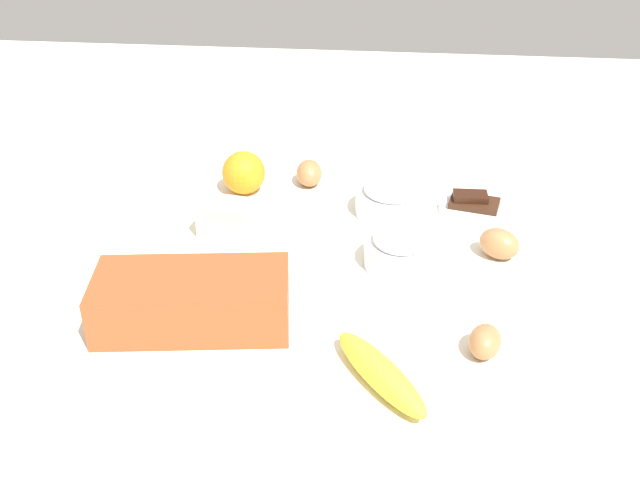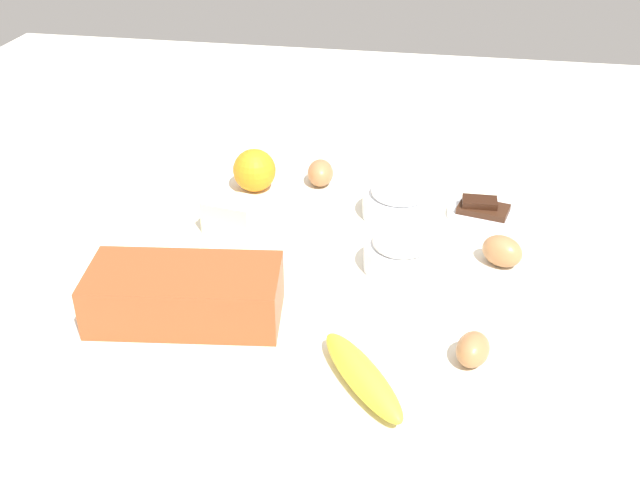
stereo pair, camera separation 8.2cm
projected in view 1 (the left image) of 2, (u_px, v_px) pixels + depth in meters
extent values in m
cube|color=silver|center=(320.00, 265.00, 1.25)|extent=(2.40, 2.40, 0.02)
cube|color=#9E4723|center=(192.00, 300.00, 1.07)|extent=(0.29, 0.17, 0.08)
cube|color=black|center=(192.00, 298.00, 1.07)|extent=(0.28, 0.15, 0.07)
cylinder|color=white|center=(401.00, 255.00, 1.22)|extent=(0.12, 0.12, 0.04)
torus|color=white|center=(401.00, 245.00, 1.21)|extent=(0.12, 0.12, 0.01)
ellipsoid|color=white|center=(402.00, 239.00, 1.20)|extent=(0.09, 0.09, 0.03)
cylinder|color=white|center=(392.00, 203.00, 1.37)|extent=(0.14, 0.14, 0.04)
torus|color=white|center=(392.00, 194.00, 1.36)|extent=(0.14, 0.14, 0.01)
ellipsoid|color=white|center=(393.00, 188.00, 1.36)|extent=(0.11, 0.11, 0.04)
ellipsoid|color=yellow|center=(380.00, 373.00, 0.97)|extent=(0.15, 0.18, 0.04)
sphere|color=orange|center=(244.00, 173.00, 1.43)|extent=(0.08, 0.08, 0.08)
cube|color=#F4EDB2|center=(226.00, 218.00, 1.30)|extent=(0.10, 0.08, 0.06)
ellipsoid|color=#A46E43|center=(309.00, 173.00, 1.47)|extent=(0.06, 0.08, 0.05)
ellipsoid|color=#A97245|center=(499.00, 244.00, 1.24)|extent=(0.09, 0.08, 0.05)
ellipsoid|color=#A56F43|center=(485.00, 341.00, 1.02)|extent=(0.06, 0.07, 0.04)
cylinder|color=white|center=(474.00, 208.00, 1.39)|extent=(0.13, 0.13, 0.01)
cube|color=#381E11|center=(474.00, 203.00, 1.38)|extent=(0.10, 0.07, 0.01)
cube|color=black|center=(470.00, 196.00, 1.38)|extent=(0.06, 0.04, 0.01)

